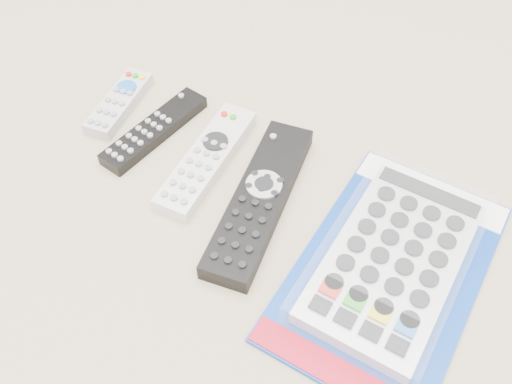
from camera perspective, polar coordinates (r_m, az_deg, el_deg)
The scene contains 5 objects.
remote_small_grey at distance 0.85m, azimuth -13.51°, elevation 8.69°, with size 0.06×0.14×0.02m.
remote_slim_black at distance 0.80m, azimuth -10.15°, elevation 6.13°, with size 0.06×0.18×0.02m.
remote_silver_dvd at distance 0.75m, azimuth -4.93°, elevation 3.29°, with size 0.06×0.20×0.02m.
remote_large_black at distance 0.70m, azimuth 0.39°, elevation -0.73°, with size 0.10×0.26×0.03m.
jumbo_remote_packaged at distance 0.66m, azimuth 13.57°, elevation -6.63°, with size 0.20×0.32×0.04m.
Camera 1 is at (0.23, -0.39, 0.56)m, focal length 40.00 mm.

